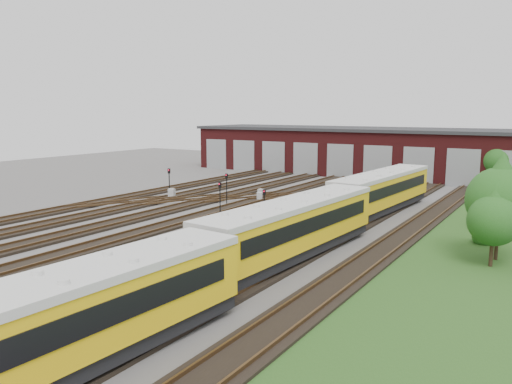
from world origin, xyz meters
The scene contains 21 objects.
ground centered at (0.00, 0.00, 0.00)m, with size 120.00×120.00×0.00m, color #494644.
track_network centered at (-0.17, 0.59, 0.11)m, with size 30.40×70.00×0.33m.
maintenance_shed centered at (-0.01, 39.97, 3.20)m, with size 51.00×12.50×6.35m.
grass_verge centered at (19.00, 10.00, 0.03)m, with size 8.00×55.00×0.05m, color #244B19.
metro_train centered at (10.00, -1.19, 1.96)m, with size 3.74×47.50×3.17m.
signal_mast_0 centered at (-10.34, 10.63, 1.92)m, with size 0.28×0.27×2.99m.
signal_mast_1 centered at (-3.32, 10.65, 1.88)m, with size 0.24×0.23×2.96m.
signal_mast_2 centered at (-1.12, 6.65, 1.80)m, with size 0.24×0.23×2.80m.
signal_mast_3 centered at (3.31, 6.48, 1.67)m, with size 0.25×0.23×2.59m.
relay_cabinet_0 centered at (-9.91, 10.47, 0.51)m, with size 0.61×0.51×1.01m, color #B4B8BA.
relay_cabinet_1 centered at (-1.91, 14.17, 0.43)m, with size 0.51×0.43×0.85m, color #B4B8BA.
relay_cabinet_2 centered at (-2.84, 15.87, 0.43)m, with size 0.52×0.43×0.87m, color #B4B8BA.
relay_cabinet_3 centered at (7.06, 11.01, 0.43)m, with size 0.52×0.43×0.87m, color #B4B8BA.
relay_cabinet_4 centered at (2.89, 22.37, 0.49)m, with size 0.58×0.49×0.97m, color #B4B8BA.
tree_0 centered at (16.42, 35.00, 3.59)m, with size 3.37×3.37×5.58m.
tree_1 centered at (19.46, 15.14, 2.60)m, with size 2.44×2.44×4.04m.
tree_2 centered at (20.09, 5.01, 4.06)m, with size 3.82×3.82×6.32m.
tree_3 centered at (19.90, 12.30, 2.90)m, with size 2.72×2.72×4.51m.
tree_4 centered at (20.02, 3.47, 3.03)m, with size 2.84×2.84×4.71m.
bush_0 centered at (18.92, 8.59, 0.73)m, with size 1.46×1.46×1.46m, color #1D4B15.
bush_1 centered at (19.86, 15.63, 0.61)m, with size 1.22×1.22×1.22m, color #1D4B15.
Camera 1 is at (23.33, -26.28, 8.67)m, focal length 35.00 mm.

